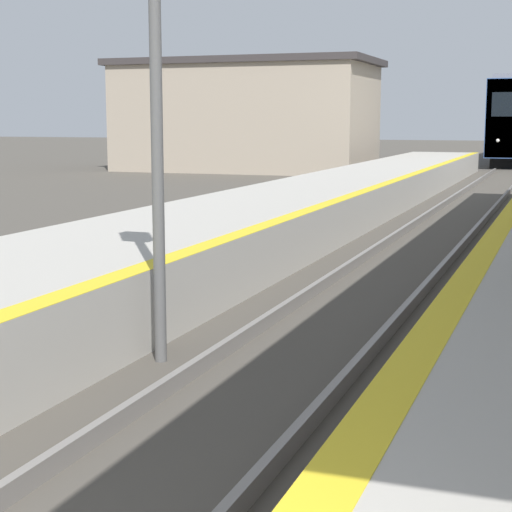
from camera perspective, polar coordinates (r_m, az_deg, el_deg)
signal_near at (r=8.50m, az=-6.78°, el=14.56°), size 0.36×0.31×4.66m
station_building at (r=41.07m, az=-0.66°, el=9.36°), size 12.18×6.39×5.19m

